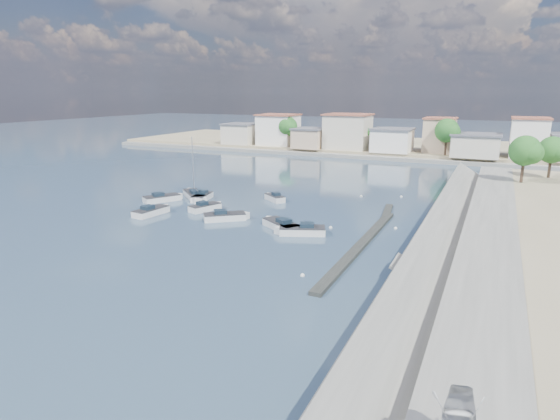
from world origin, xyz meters
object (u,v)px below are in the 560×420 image
motorboat_c (280,225)px  motorboat_d (300,231)px  motorboat_e (164,198)px  motorboat_f (274,198)px  motorboat_b (206,207)px  motorboat_g (202,198)px  motorboat_h (227,217)px  sailboat (194,195)px  motorboat_a (152,211)px

motorboat_c → motorboat_d: same height
motorboat_e → motorboat_f: bearing=26.0°
motorboat_c → motorboat_b: bearing=164.3°
motorboat_c → motorboat_d: 3.10m
motorboat_b → motorboat_c: 12.57m
motorboat_g → motorboat_h: size_ratio=0.99×
motorboat_c → motorboat_h: same height
motorboat_d → motorboat_f: 16.29m
motorboat_b → sailboat: sailboat is taller
motorboat_f → sailboat: 11.82m
motorboat_d → motorboat_g: (-18.82, 9.10, 0.00)m
motorboat_e → motorboat_b: bearing=-12.9°
motorboat_c → motorboat_f: size_ratio=1.44×
motorboat_e → motorboat_d: bearing=-15.5°
motorboat_b → sailboat: bearing=136.4°
motorboat_d → motorboat_f: same height
motorboat_c → motorboat_e: size_ratio=1.04×
motorboat_a → motorboat_f: (10.52, 13.30, -0.00)m
motorboat_a → motorboat_c: size_ratio=0.99×
motorboat_b → motorboat_d: size_ratio=0.85×
motorboat_b → motorboat_c: (12.10, -3.39, 0.00)m
motorboat_c → motorboat_e: same height
motorboat_b → motorboat_e: same height
motorboat_e → motorboat_g: bearing=29.9°
motorboat_d → motorboat_g: size_ratio=1.10×
motorboat_d → motorboat_h: (-10.14, 1.65, 0.00)m
motorboat_c → sailboat: bearing=153.5°
motorboat_g → sailboat: sailboat is taller
motorboat_h → sailboat: 13.65m
sailboat → motorboat_h: bearing=-38.4°
motorboat_a → motorboat_d: same height
motorboat_a → motorboat_f: 16.95m
motorboat_d → motorboat_h: same height
motorboat_a → motorboat_d: 19.95m
motorboat_f → motorboat_e: bearing=-154.0°
motorboat_c → sailboat: sailboat is taller
motorboat_a → motorboat_e: (-3.43, 6.50, -0.00)m
motorboat_c → motorboat_e: bearing=165.5°
motorboat_h → motorboat_d: bearing=-9.2°
motorboat_g → motorboat_h: (8.68, -7.45, -0.00)m
motorboat_c → motorboat_h: bearing=176.2°
motorboat_b → motorboat_f: bearing=57.6°
motorboat_a → sailboat: sailboat is taller
motorboat_c → motorboat_g: size_ratio=1.09×
motorboat_g → motorboat_h: same height
motorboat_e → motorboat_h: same height
motorboat_c → sailboat: (-17.96, 8.97, 0.03)m
motorboat_b → sailboat: 8.09m
motorboat_f → sailboat: sailboat is taller
motorboat_e → sailboat: sailboat is taller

